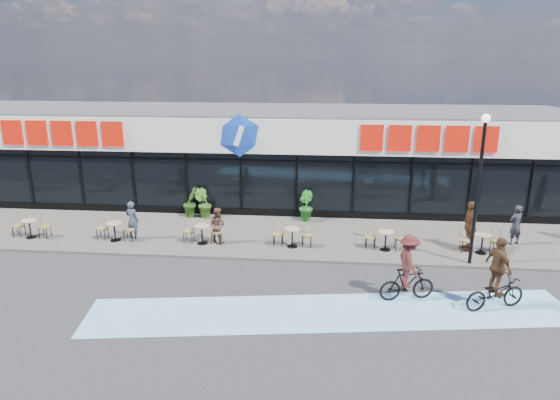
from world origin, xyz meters
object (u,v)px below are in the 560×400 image
Objects in this scene: pedestrian_c at (516,225)px; cyclist_a at (496,283)px; patron_left at (132,220)px; lamp_post at (479,178)px; potted_plant_right at (305,206)px; cyclist_b at (408,272)px; pedestrian_a at (470,226)px; patron_right at (217,225)px; potted_plant_mid at (203,203)px; potted_plant_left at (190,202)px.

pedestrian_c is 0.71× the size of cyclist_a.
lamp_post is at bearing -170.58° from patron_left.
lamp_post is 3.32× the size of pedestrian_c.
potted_plant_right is 0.64× the size of cyclist_b.
patron_left is 0.81× the size of pedestrian_a.
patron_right is 10.12m from cyclist_a.
potted_plant_mid is at bearing 158.42° from lamp_post.
pedestrian_a is at bearing 84.94° from cyclist_a.
potted_plant_mid is at bearing 138.73° from cyclist_b.
patron_right is at bearing -66.57° from potted_plant_mid.
pedestrian_a is at bearing 55.07° from cyclist_b.
patron_right is 9.54m from pedestrian_a.
cyclist_b reaches higher than patron_right.
potted_plant_mid is 1.00× the size of potted_plant_right.
potted_plant_right is at bearing -118.64° from pedestrian_a.
pedestrian_c is (11.46, 0.83, 0.09)m from patron_right.
potted_plant_mid is at bearing -12.43° from potted_plant_left.
potted_plant_left is at bearing -34.85° from patron_right.
pedestrian_a reaches higher than patron_right.
potted_plant_right is 6.89m from pedestrian_a.
potted_plant_left is 13.56m from pedestrian_c.
pedestrian_a is 0.86× the size of cyclist_a.
patron_right is 7.79m from cyclist_b.
cyclist_b reaches higher than pedestrian_a.
lamp_post reaches higher than cyclist_b.
lamp_post is at bearing -21.10° from potted_plant_left.
potted_plant_mid is 3.60m from patron_left.
lamp_post is 3.91× the size of potted_plant_right.
lamp_post is 3.73× the size of patron_right.
patron_left is at bearing 157.90° from cyclist_b.
patron_left reaches higher than potted_plant_right.
cyclist_a is at bearing -92.51° from lamp_post.
patron_left reaches higher than potted_plant_left.
pedestrian_a is at bearing -3.07° from pedestrian_c.
cyclist_a is at bearing -33.97° from potted_plant_left.
potted_plant_mid is (-10.57, 4.18, -2.43)m from lamp_post.
potted_plant_right is at bearing 128.59° from cyclist_a.
cyclist_b is at bearing -64.25° from potted_plant_right.
lamp_post is at bearing 87.49° from cyclist_a.
lamp_post reaches higher than patron_right.
pedestrian_c is 5.66m from cyclist_a.
cyclist_b is (-2.61, -2.80, -2.27)m from lamp_post.
cyclist_a reaches higher than pedestrian_a.
potted_plant_left is 13.33m from cyclist_a.
pedestrian_c is (1.92, 0.74, -0.16)m from pedestrian_a.
lamp_post is at bearing 47.09° from cyclist_b.
lamp_post is 13.00m from patron_left.
potted_plant_mid is 11.21m from pedestrian_a.
cyclist_b is at bearing 172.58° from patron_right.
pedestrian_c is at bearing -161.93° from patron_left.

